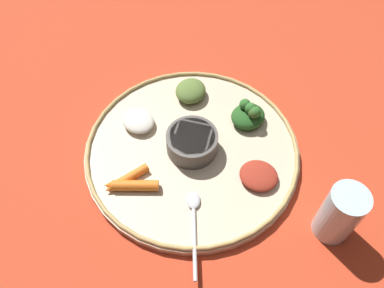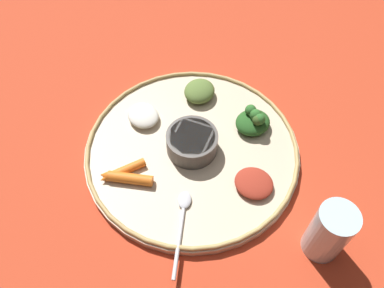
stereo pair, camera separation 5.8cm
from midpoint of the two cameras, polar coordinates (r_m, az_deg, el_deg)
name	(u,v)px [view 1 (the left image)]	position (r m, az deg, el deg)	size (l,w,h in m)	color
ground_plane	(192,153)	(0.76, -2.16, -1.46)	(2.40, 2.40, 0.00)	#B7381E
platter	(192,151)	(0.75, -2.18, -1.12)	(0.41, 0.41, 0.02)	#C6B293
platter_rim	(192,148)	(0.75, -2.21, -0.65)	(0.41, 0.41, 0.01)	tan
center_bowl	(192,142)	(0.73, -2.25, 0.21)	(0.10, 0.10, 0.04)	#4C4742
spoon	(194,219)	(0.67, -2.22, -11.04)	(0.11, 0.13, 0.01)	silver
greens_pile	(249,115)	(0.78, 6.20, 4.20)	(0.08, 0.09, 0.05)	#23511E
carrot_near_spoon	(127,179)	(0.72, -11.73, -5.10)	(0.04, 0.09, 0.02)	orange
carrot_outer	(132,185)	(0.71, -11.08, -6.11)	(0.09, 0.07, 0.02)	orange
mound_collards	(191,91)	(0.82, -2.22, 7.68)	(0.07, 0.06, 0.03)	#567033
mound_rice_white	(138,121)	(0.78, -9.96, 3.24)	(0.07, 0.06, 0.02)	silver
mound_beet	(259,176)	(0.71, 7.45, -4.74)	(0.07, 0.07, 0.02)	maroon
drinking_glass	(338,216)	(0.67, 18.31, -10.12)	(0.06, 0.06, 0.12)	silver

